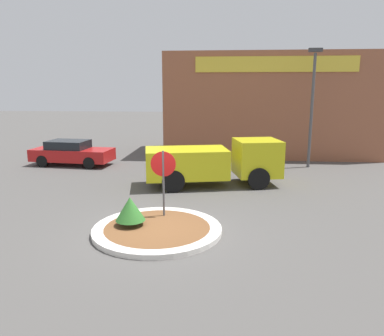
{
  "coord_description": "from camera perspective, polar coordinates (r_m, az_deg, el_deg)",
  "views": [
    {
      "loc": [
        2.06,
        -10.83,
        4.38
      ],
      "look_at": [
        0.77,
        3.49,
        1.31
      ],
      "focal_mm": 35.0,
      "sensor_mm": 36.0,
      "label": 1
    }
  ],
  "objects": [
    {
      "name": "light_pole",
      "position": [
        21.81,
        17.87,
        9.95
      ],
      "size": [
        0.7,
        0.3,
        6.48
      ],
      "color": "#4C4C51",
      "rests_on": "ground_plane"
    },
    {
      "name": "stop_sign",
      "position": [
        12.4,
        -4.39,
        -0.6
      ],
      "size": [
        0.84,
        0.07,
        2.38
      ],
      "color": "#4C4C51",
      "rests_on": "ground_plane"
    },
    {
      "name": "ground_plane",
      "position": [
        11.87,
        -5.3,
        -9.67
      ],
      "size": [
        120.0,
        120.0,
        0.0
      ],
      "primitive_type": "plane",
      "color": "#514F4C"
    },
    {
      "name": "storefront_building",
      "position": [
        26.18,
        11.58,
        9.43
      ],
      "size": [
        13.49,
        6.07,
        6.57
      ],
      "color": "#93563D",
      "rests_on": "ground_plane"
    },
    {
      "name": "utility_truck",
      "position": [
        17.06,
        3.44,
        1.01
      ],
      "size": [
        6.35,
        3.27,
        2.08
      ],
      "rotation": [
        0.0,
        0.0,
        0.21
      ],
      "color": "gold",
      "rests_on": "ground_plane"
    },
    {
      "name": "island_shrub",
      "position": [
        11.89,
        -9.41,
        -6.13
      ],
      "size": [
        0.93,
        0.93,
        0.92
      ],
      "color": "brown",
      "rests_on": "traffic_island"
    },
    {
      "name": "traffic_island",
      "position": [
        11.84,
        -5.3,
        -9.31
      ],
      "size": [
        4.01,
        4.01,
        0.16
      ],
      "color": "silver",
      "rests_on": "ground_plane"
    },
    {
      "name": "parked_sedan_red",
      "position": [
        22.75,
        -17.87,
        2.25
      ],
      "size": [
        4.74,
        2.23,
        1.44
      ],
      "rotation": [
        0.0,
        0.0,
        -0.09
      ],
      "color": "#B21919",
      "rests_on": "ground_plane"
    }
  ]
}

